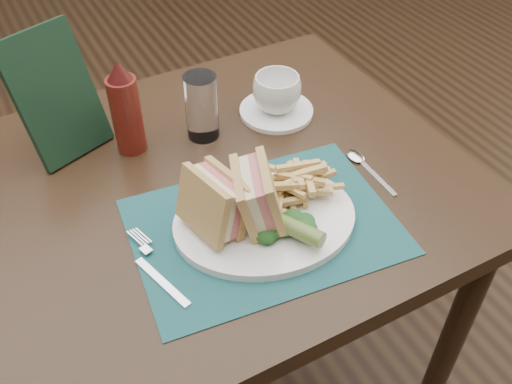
{
  "coord_description": "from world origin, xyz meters",
  "views": [
    {
      "loc": [
        -0.29,
        -1.21,
        1.42
      ],
      "look_at": [
        0.03,
        -0.61,
        0.8
      ],
      "focal_mm": 40.0,
      "sensor_mm": 36.0,
      "label": 1
    }
  ],
  "objects_px": {
    "ketchup_bottle": "(125,107)",
    "check_presenter": "(56,95)",
    "drinking_glass": "(202,107)",
    "placemat": "(264,226)",
    "sandwich_half_a": "(203,208)",
    "saucer": "(276,111)",
    "coffee_cup": "(277,93)",
    "plate": "(265,220)",
    "table_main": "(221,304)",
    "sandwich_half_b": "(245,196)"
  },
  "relations": [
    {
      "from": "plate",
      "to": "drinking_glass",
      "type": "bearing_deg",
      "value": 99.15
    },
    {
      "from": "table_main",
      "to": "drinking_glass",
      "type": "xyz_separation_m",
      "value": [
        0.04,
        0.12,
        0.44
      ]
    },
    {
      "from": "plate",
      "to": "ketchup_bottle",
      "type": "distance_m",
      "value": 0.33
    },
    {
      "from": "placemat",
      "to": "plate",
      "type": "bearing_deg",
      "value": 46.15
    },
    {
      "from": "table_main",
      "to": "sandwich_half_a",
      "type": "bearing_deg",
      "value": -119.15
    },
    {
      "from": "drinking_glass",
      "to": "sandwich_half_a",
      "type": "bearing_deg",
      "value": -113.89
    },
    {
      "from": "drinking_glass",
      "to": "sandwich_half_b",
      "type": "bearing_deg",
      "value": -99.69
    },
    {
      "from": "coffee_cup",
      "to": "ketchup_bottle",
      "type": "relative_size",
      "value": 0.52
    },
    {
      "from": "table_main",
      "to": "sandwich_half_b",
      "type": "distance_m",
      "value": 0.47
    },
    {
      "from": "sandwich_half_a",
      "to": "check_presenter",
      "type": "xyz_separation_m",
      "value": [
        -0.13,
        0.34,
        0.05
      ]
    },
    {
      "from": "placemat",
      "to": "plate",
      "type": "relative_size",
      "value": 1.4
    },
    {
      "from": "placemat",
      "to": "saucer",
      "type": "bearing_deg",
      "value": 56.57
    },
    {
      "from": "sandwich_half_a",
      "to": "coffee_cup",
      "type": "bearing_deg",
      "value": 29.47
    },
    {
      "from": "placemat",
      "to": "check_presenter",
      "type": "distance_m",
      "value": 0.44
    },
    {
      "from": "plate",
      "to": "sandwich_half_a",
      "type": "relative_size",
      "value": 2.84
    },
    {
      "from": "drinking_glass",
      "to": "check_presenter",
      "type": "xyz_separation_m",
      "value": [
        -0.24,
        0.09,
        0.05
      ]
    },
    {
      "from": "drinking_glass",
      "to": "placemat",
      "type": "bearing_deg",
      "value": -93.53
    },
    {
      "from": "sandwich_half_b",
      "to": "drinking_glass",
      "type": "bearing_deg",
      "value": 101.05
    },
    {
      "from": "placemat",
      "to": "drinking_glass",
      "type": "distance_m",
      "value": 0.28
    },
    {
      "from": "drinking_glass",
      "to": "plate",
      "type": "bearing_deg",
      "value": -92.63
    },
    {
      "from": "table_main",
      "to": "saucer",
      "type": "bearing_deg",
      "value": 30.98
    },
    {
      "from": "table_main",
      "to": "coffee_cup",
      "type": "distance_m",
      "value": 0.48
    },
    {
      "from": "drinking_glass",
      "to": "check_presenter",
      "type": "distance_m",
      "value": 0.26
    },
    {
      "from": "ketchup_bottle",
      "to": "check_presenter",
      "type": "relative_size",
      "value": 0.78
    },
    {
      "from": "coffee_cup",
      "to": "drinking_glass",
      "type": "height_order",
      "value": "drinking_glass"
    },
    {
      "from": "drinking_glass",
      "to": "ketchup_bottle",
      "type": "height_order",
      "value": "ketchup_bottle"
    },
    {
      "from": "saucer",
      "to": "drinking_glass",
      "type": "distance_m",
      "value": 0.17
    },
    {
      "from": "saucer",
      "to": "drinking_glass",
      "type": "relative_size",
      "value": 1.15
    },
    {
      "from": "drinking_glass",
      "to": "check_presenter",
      "type": "bearing_deg",
      "value": 160.24
    },
    {
      "from": "placemat",
      "to": "coffee_cup",
      "type": "height_order",
      "value": "coffee_cup"
    },
    {
      "from": "table_main",
      "to": "check_presenter",
      "type": "height_order",
      "value": "check_presenter"
    },
    {
      "from": "saucer",
      "to": "coffee_cup",
      "type": "xyz_separation_m",
      "value": [
        0.0,
        0.0,
        0.04
      ]
    },
    {
      "from": "table_main",
      "to": "sandwich_half_b",
      "type": "relative_size",
      "value": 8.37
    },
    {
      "from": "table_main",
      "to": "saucer",
      "type": "relative_size",
      "value": 6.0
    },
    {
      "from": "saucer",
      "to": "check_presenter",
      "type": "relative_size",
      "value": 0.63
    },
    {
      "from": "coffee_cup",
      "to": "ketchup_bottle",
      "type": "height_order",
      "value": "ketchup_bottle"
    },
    {
      "from": "sandwich_half_b",
      "to": "saucer",
      "type": "bearing_deg",
      "value": 72.1
    },
    {
      "from": "placemat",
      "to": "drinking_glass",
      "type": "height_order",
      "value": "drinking_glass"
    },
    {
      "from": "plate",
      "to": "check_presenter",
      "type": "relative_size",
      "value": 1.26
    },
    {
      "from": "plate",
      "to": "sandwich_half_a",
      "type": "height_order",
      "value": "sandwich_half_a"
    },
    {
      "from": "placemat",
      "to": "sandwich_half_a",
      "type": "distance_m",
      "value": 0.12
    },
    {
      "from": "ketchup_bottle",
      "to": "placemat",
      "type": "bearing_deg",
      "value": -68.25
    },
    {
      "from": "check_presenter",
      "to": "sandwich_half_b",
      "type": "bearing_deg",
      "value": -81.4
    },
    {
      "from": "table_main",
      "to": "ketchup_bottle",
      "type": "xyz_separation_m",
      "value": [
        -0.1,
        0.15,
        0.47
      ]
    },
    {
      "from": "table_main",
      "to": "coffee_cup",
      "type": "bearing_deg",
      "value": 30.98
    },
    {
      "from": "sandwich_half_a",
      "to": "sandwich_half_b",
      "type": "bearing_deg",
      "value": -18.37
    },
    {
      "from": "plate",
      "to": "table_main",
      "type": "bearing_deg",
      "value": 112.82
    },
    {
      "from": "saucer",
      "to": "check_presenter",
      "type": "bearing_deg",
      "value": 167.32
    },
    {
      "from": "placemat",
      "to": "coffee_cup",
      "type": "bearing_deg",
      "value": 56.57
    },
    {
      "from": "plate",
      "to": "sandwich_half_a",
      "type": "bearing_deg",
      "value": -176.17
    }
  ]
}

